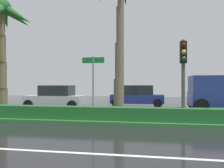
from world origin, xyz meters
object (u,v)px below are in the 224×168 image
object	(u,v)px
street_name_sign	(93,78)
car_in_traffic_second	(138,96)
car_in_traffic_leading	(56,97)
traffic_signal_median_right	(183,65)
palm_tree_mid_left	(2,22)

from	to	relation	value
street_name_sign	car_in_traffic_second	bearing A→B (deg)	78.22
car_in_traffic_second	street_name_sign	bearing A→B (deg)	78.22
car_in_traffic_leading	car_in_traffic_second	world-z (taller)	same
street_name_sign	car_in_traffic_second	size ratio (longest dim) A/B	0.70
car_in_traffic_leading	traffic_signal_median_right	bearing A→B (deg)	146.72
traffic_signal_median_right	street_name_sign	distance (m)	4.24
street_name_sign	car_in_traffic_leading	bearing A→B (deg)	129.12
palm_tree_mid_left	traffic_signal_median_right	xyz separation A→B (m)	(9.35, -0.66, -2.51)
traffic_signal_median_right	car_in_traffic_leading	xyz separation A→B (m)	(-8.42, 5.53, -1.81)
traffic_signal_median_right	street_name_sign	world-z (taller)	traffic_signal_median_right
palm_tree_mid_left	street_name_sign	bearing A→B (deg)	-3.76
traffic_signal_median_right	car_in_traffic_leading	size ratio (longest dim) A/B	0.84
palm_tree_mid_left	traffic_signal_median_right	bearing A→B (deg)	-4.05
car_in_traffic_second	traffic_signal_median_right	bearing A→B (deg)	106.53
street_name_sign	traffic_signal_median_right	bearing A→B (deg)	-4.42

